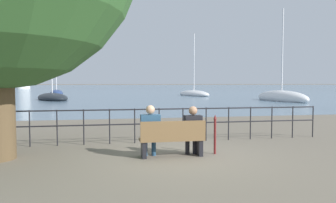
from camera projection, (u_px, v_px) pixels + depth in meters
ground_plane at (172, 156)px, 8.12m from camera, size 1000.00×1000.00×0.00m
harbor_water at (109, 87)px, 163.85m from camera, size 600.00×300.00×0.01m
park_bench at (172, 140)px, 8.04m from camera, size 1.60×0.45×0.90m
seated_person_left at (150, 129)px, 7.99m from camera, size 0.47×0.35×1.28m
seated_person_right at (193, 128)px, 8.19m from camera, size 0.43×0.35×1.24m
promenade_railing at (159, 120)px, 9.99m from camera, size 10.49×0.04×1.05m
closed_umbrella at (215, 132)px, 8.35m from camera, size 0.09×0.09×1.01m
sailboat_0 at (52, 98)px, 35.00m from camera, size 5.10×7.27×9.44m
sailboat_1 at (281, 98)px, 32.81m from camera, size 2.92×7.84×9.64m
sailboat_2 at (194, 94)px, 46.42m from camera, size 4.08×7.72×9.09m
sailboat_4 at (57, 93)px, 49.60m from camera, size 2.65×5.81×8.69m
harbor_lighthouse at (22, 61)px, 98.92m from camera, size 4.05×4.05×18.08m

